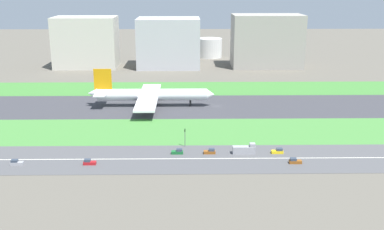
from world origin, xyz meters
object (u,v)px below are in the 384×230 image
car_4 (89,162)px  fuel_tank_west (177,48)px  truck_0 (245,149)px  car_5 (278,151)px  terminal_building (86,42)px  traffic_light (185,136)px  fuel_tank_centre (210,48)px  car_1 (178,152)px  car_0 (16,163)px  car_2 (210,151)px  office_tower (267,41)px  airliner (149,95)px  car_6 (295,161)px  hangar_building (169,43)px

car_4 → fuel_tank_west: bearing=-96.5°
truck_0 → car_4: (-56.23, -10.00, -0.75)m
truck_0 → fuel_tank_west: size_ratio=0.42×
car_5 → terminal_building: 212.67m
car_5 → traffic_light: size_ratio=0.61×
car_5 → fuel_tank_centre: size_ratio=0.22×
car_1 → traffic_light: (2.68, 7.99, 3.37)m
car_0 → car_2: same height
car_4 → office_tower: 215.08m
truck_0 → car_5: truck_0 is taller
car_5 → airliner: bearing=128.2°
car_5 → traffic_light: traffic_light is taller
car_5 → car_6: bearing=-67.8°
hangar_building → office_tower: size_ratio=0.89×
fuel_tank_west → car_2: bearing=-85.9°
car_0 → office_tower: office_tower is taller
airliner → car_2: bearing=-67.7°
truck_0 → traffic_light: size_ratio=1.17×
airliner → traffic_light: bearing=-72.9°
car_5 → car_4: bearing=-171.7°
truck_0 → fuel_tank_west: bearing=97.3°
truck_0 → car_5: 12.60m
terminal_building → car_4: bearing=-78.3°
car_5 → terminal_building: terminal_building is taller
truck_0 → airliner: bearing=121.0°
truck_0 → fuel_tank_centre: size_ratio=0.42×
car_6 → traffic_light: traffic_light is taller
car_0 → fuel_tank_centre: size_ratio=0.22×
car_4 → traffic_light: traffic_light is taller
car_1 → fuel_tank_centre: size_ratio=0.22×
fuel_tank_west → truck_0: bearing=-82.7°
car_6 → fuel_tank_centre: 237.77m
car_5 → car_1: bearing=180.0°
car_2 → hangar_building: bearing=96.8°
car_1 → traffic_light: size_ratio=0.61×
car_2 → fuel_tank_centre: 227.42m
airliner → car_5: 86.65m
car_2 → hangar_building: (-21.57, 182.00, 17.28)m
traffic_light → fuel_tank_centre: bearing=84.5°
airliner → car_6: airliner is taller
truck_0 → car_1: size_ratio=1.91×
car_6 → car_2: bearing=-18.7°
car_2 → terminal_building: (-83.06, 182.00, 17.75)m
car_6 → hangar_building: hangar_building is taller
car_4 → car_5: size_ratio=1.00×
car_5 → office_tower: (26.35, 182.00, 18.50)m
car_1 → fuel_tank_west: size_ratio=0.22×
car_4 → office_tower: size_ratio=0.08×
fuel_tank_centre → car_5: bearing=-86.5°
fuel_tank_west → fuel_tank_centre: (28.09, 0.00, 0.08)m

